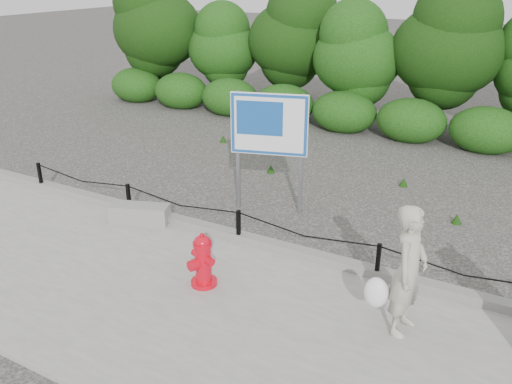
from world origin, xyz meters
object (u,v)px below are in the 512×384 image
object	(u,v)px
pedestrian	(407,272)
advertising_sign	(269,130)
fire_hydrant	(203,261)
concrete_block	(140,214)

from	to	relation	value
pedestrian	advertising_sign	xyz separation A→B (m)	(-3.41, 2.66, 0.73)
fire_hydrant	pedestrian	xyz separation A→B (m)	(2.92, 0.37, 0.47)
fire_hydrant	advertising_sign	size ratio (longest dim) A/B	0.36
advertising_sign	concrete_block	bearing A→B (deg)	-151.38
pedestrian	fire_hydrant	bearing A→B (deg)	102.56
fire_hydrant	concrete_block	size ratio (longest dim) A/B	0.77
fire_hydrant	advertising_sign	world-z (taller)	advertising_sign
pedestrian	concrete_block	distance (m)	5.31
pedestrian	concrete_block	world-z (taller)	pedestrian
concrete_block	pedestrian	bearing A→B (deg)	-9.22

